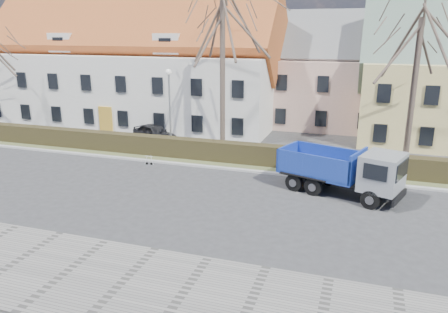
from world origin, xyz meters
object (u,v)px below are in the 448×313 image
(streetlight, at_px, (170,111))
(parked_car_a, at_px, (155,133))
(dump_truck, at_px, (336,169))
(cart_frame, at_px, (146,160))

(streetlight, distance_m, parked_car_a, 4.21)
(dump_truck, height_order, cart_frame, dump_truck)
(parked_car_a, bearing_deg, cart_frame, -134.12)
(streetlight, xyz_separation_m, cart_frame, (-0.36, -3.03, -2.60))
(streetlight, bearing_deg, cart_frame, -96.86)
(dump_truck, distance_m, streetlight, 12.39)
(streetlight, distance_m, cart_frame, 4.01)
(cart_frame, relative_size, parked_car_a, 0.18)
(dump_truck, bearing_deg, streetlight, 177.46)
(dump_truck, height_order, streetlight, streetlight)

